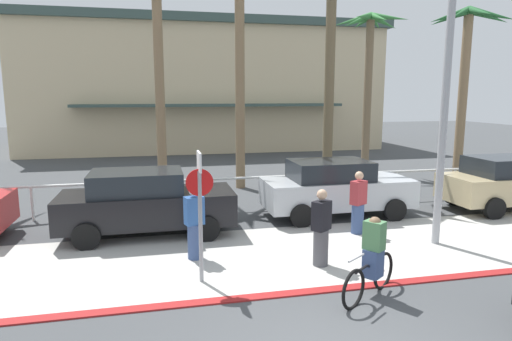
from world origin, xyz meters
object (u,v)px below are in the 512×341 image
at_px(palm_tree_4, 329,30).
at_px(palm_tree_3, 239,6).
at_px(car_black_1, 145,202).
at_px(pedestrian_0, 321,231).
at_px(pedestrian_1, 358,205).
at_px(palm_tree_5, 369,52).
at_px(cyclist_black_0, 372,259).
at_px(palm_tree_6, 467,51).
at_px(car_silver_2, 335,188).
at_px(streetlight_curb, 454,64).
at_px(pedestrian_2, 194,226).
at_px(stop_sign_bike_lane, 200,198).
at_px(car_tan_3, 511,182).

bearing_deg(palm_tree_4, palm_tree_3, 156.39).
distance_m(car_black_1, pedestrian_0, 4.75).
bearing_deg(pedestrian_1, pedestrian_0, -132.71).
height_order(palm_tree_4, palm_tree_5, palm_tree_4).
distance_m(palm_tree_3, cyclist_black_0, 11.66).
distance_m(palm_tree_6, car_silver_2, 8.96).
height_order(streetlight_curb, palm_tree_6, streetlight_curb).
height_order(streetlight_curb, cyclist_black_0, streetlight_curb).
distance_m(palm_tree_5, cyclist_black_0, 14.27).
xyz_separation_m(car_silver_2, pedestrian_2, (-4.42, -2.68, -0.10)).
distance_m(car_black_1, car_silver_2, 5.54).
bearing_deg(stop_sign_bike_lane, car_tan_3, 18.84).
bearing_deg(palm_tree_5, pedestrian_2, -132.53).
bearing_deg(pedestrian_1, car_silver_2, 86.49).
bearing_deg(palm_tree_4, car_tan_3, -39.15).
relative_size(streetlight_curb, car_silver_2, 1.70).
xyz_separation_m(palm_tree_3, pedestrian_1, (1.88, -6.46, -6.07)).
relative_size(palm_tree_3, palm_tree_5, 1.27).
height_order(pedestrian_0, pedestrian_2, pedestrian_2).
relative_size(palm_tree_3, car_tan_3, 2.08).
relative_size(palm_tree_3, cyclist_black_0, 6.03).
distance_m(pedestrian_0, pedestrian_2, 2.75).
height_order(car_silver_2, cyclist_black_0, car_silver_2).
relative_size(palm_tree_4, pedestrian_2, 4.91).
relative_size(palm_tree_4, palm_tree_6, 1.17).
height_order(stop_sign_bike_lane, car_tan_3, stop_sign_bike_lane).
bearing_deg(pedestrian_0, pedestrian_2, 158.95).
height_order(stop_sign_bike_lane, streetlight_curb, streetlight_curb).
xyz_separation_m(streetlight_curb, pedestrian_1, (-1.52, 1.39, -3.51)).
xyz_separation_m(cyclist_black_0, pedestrian_2, (-2.94, 2.54, 0.08)).
relative_size(palm_tree_3, palm_tree_6, 1.31).
bearing_deg(car_tan_3, palm_tree_4, 140.85).
bearing_deg(palm_tree_4, cyclist_black_0, -106.10).
bearing_deg(palm_tree_6, pedestrian_1, -142.42).
bearing_deg(palm_tree_6, stop_sign_bike_lane, -146.22).
bearing_deg(cyclist_black_0, palm_tree_4, 73.90).
bearing_deg(streetlight_curb, pedestrian_1, 137.62).
distance_m(car_black_1, car_tan_3, 11.25).
height_order(palm_tree_3, car_tan_3, palm_tree_3).
xyz_separation_m(palm_tree_4, pedestrian_0, (-2.86, -7.04, -5.12)).
bearing_deg(pedestrian_0, pedestrian_1, 47.29).
xyz_separation_m(palm_tree_5, car_silver_2, (-4.35, -6.89, -4.64)).
height_order(stop_sign_bike_lane, car_black_1, stop_sign_bike_lane).
height_order(palm_tree_5, cyclist_black_0, palm_tree_5).
height_order(palm_tree_6, car_black_1, palm_tree_6).
bearing_deg(cyclist_black_0, palm_tree_6, 46.51).
bearing_deg(cyclist_black_0, palm_tree_3, 93.00).
bearing_deg(palm_tree_3, palm_tree_4, -23.61).
height_order(palm_tree_4, car_tan_3, palm_tree_4).
distance_m(palm_tree_3, pedestrian_0, 10.32).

